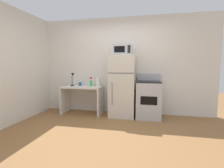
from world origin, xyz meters
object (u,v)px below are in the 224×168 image
microwave (123,50)px  desk_lamp (73,77)px  refrigerator (122,86)px  desk (82,95)px  coffee_mug (80,84)px  paper_towel_roll (98,82)px  spray_bottle (91,83)px  oven_range (149,99)px

microwave → desk_lamp: bearing=177.5°
refrigerator → microwave: 0.92m
desk → microwave: bearing=-1.7°
desk_lamp → coffee_mug: bearing=24.9°
coffee_mug → paper_towel_roll: 0.52m
spray_bottle → microwave: microwave is taller
desk_lamp → coffee_mug: (0.18, 0.09, -0.19)m
refrigerator → oven_range: size_ratio=1.43×
spray_bottle → coffee_mug: bearing=171.1°
desk_lamp → oven_range: 2.13m
desk_lamp → spray_bottle: desk_lamp is taller
spray_bottle → desk_lamp: bearing=-176.5°
refrigerator → oven_range: 0.74m
paper_towel_roll → refrigerator: 0.71m
spray_bottle → coffee_mug: size_ratio=2.62×
desk → coffee_mug: coffee_mug is taller
paper_towel_roll → microwave: microwave is taller
oven_range → desk_lamp: bearing=178.9°
refrigerator → oven_range: refrigerator is taller
desk_lamp → paper_towel_roll: 0.72m
desk_lamp → coffee_mug: desk_lamp is taller
desk_lamp → oven_range: desk_lamp is taller
spray_bottle → refrigerator: (0.87, -0.07, -0.06)m
microwave → paper_towel_roll: bearing=167.4°
oven_range → coffee_mug: bearing=176.2°
refrigerator → microwave: bearing=-89.7°
paper_towel_roll → refrigerator: (0.69, -0.13, -0.08)m
paper_towel_roll → desk: bearing=-163.6°
desk_lamp → microwave: 1.57m
refrigerator → spray_bottle: bearing=175.3°
spray_bottle → oven_range: 1.59m
microwave → coffee_mug: bearing=173.1°
microwave → spray_bottle: bearing=173.9°
desk → coffee_mug: 0.32m
refrigerator → microwave: (0.00, -0.02, 0.92)m
coffee_mug → desk: bearing=-46.4°
paper_towel_roll → oven_range: 1.42m
desk → spray_bottle: size_ratio=4.32×
desk → desk_lamp: (-0.29, 0.03, 0.47)m
desk → desk_lamp: size_ratio=3.05×
coffee_mug → oven_range: 1.91m
paper_towel_roll → oven_range: size_ratio=0.22×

